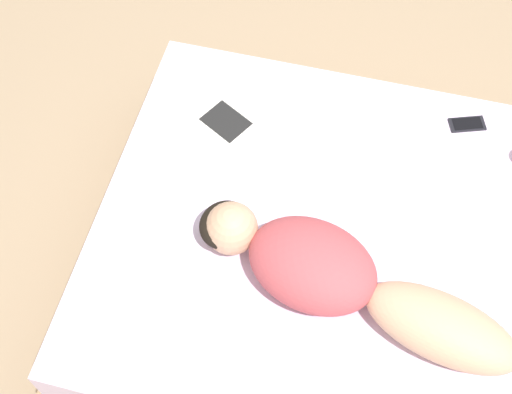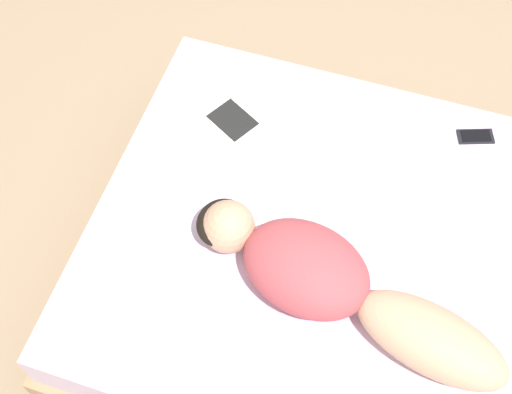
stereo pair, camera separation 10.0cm
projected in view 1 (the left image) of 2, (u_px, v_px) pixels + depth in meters
name	position (u px, v px, depth m)	size (l,w,h in m)	color
ground_plane	(346.00, 294.00, 3.14)	(12.00, 12.00, 0.00)	#9E8466
bed	(353.00, 270.00, 2.93)	(1.67, 2.10, 0.51)	tan
person	(339.00, 278.00, 2.52)	(0.53, 1.23, 0.22)	tan
open_magazine	(208.00, 136.00, 2.96)	(0.50, 0.44, 0.01)	silver
cell_phone	(467.00, 124.00, 2.99)	(0.12, 0.16, 0.01)	black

